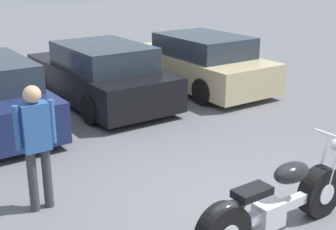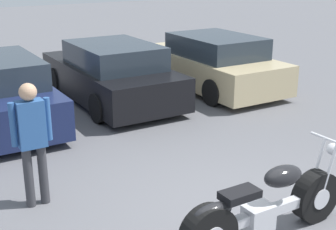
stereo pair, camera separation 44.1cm
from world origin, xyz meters
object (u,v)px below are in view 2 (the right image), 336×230
(parked_car_black, at_px, (111,74))
(person_standing, at_px, (32,135))
(motorcycle, at_px, (264,208))
(parked_car_champagne, at_px, (211,63))

(parked_car_black, relative_size, person_standing, 2.57)
(parked_car_black, bearing_deg, motorcycle, -97.90)
(parked_car_champagne, bearing_deg, motorcycle, -120.75)
(motorcycle, relative_size, parked_car_champagne, 0.53)
(person_standing, bearing_deg, parked_car_black, 53.98)
(parked_car_black, bearing_deg, parked_car_champagne, -4.99)
(parked_car_black, height_order, parked_car_champagne, same)
(motorcycle, distance_m, parked_car_champagne, 6.77)
(parked_car_black, distance_m, parked_car_champagne, 2.63)
(parked_car_champagne, bearing_deg, parked_car_black, 175.01)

